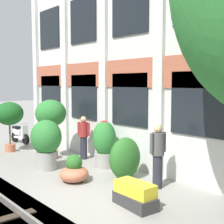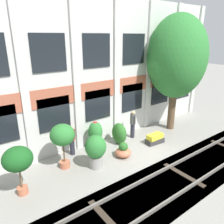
# 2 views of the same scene
# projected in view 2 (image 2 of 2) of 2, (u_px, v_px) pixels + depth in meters

# --- Properties ---
(ground_plane) EXTENTS (80.00, 80.00, 0.00)m
(ground_plane) POSITION_uv_depth(u_px,v_px,m) (146.00, 152.00, 11.63)
(ground_plane) COLOR gray
(apartment_facade) EXTENTS (15.67, 0.64, 7.86)m
(apartment_facade) POSITION_uv_depth(u_px,v_px,m) (114.00, 72.00, 12.50)
(apartment_facade) COLOR silver
(apartment_facade) RESTS_ON ground
(rail_tracks) EXTENTS (23.31, 2.80, 0.43)m
(rail_tracks) POSITION_uv_depth(u_px,v_px,m) (184.00, 177.00, 9.84)
(rail_tracks) COLOR #423F3A
(rail_tracks) RESTS_ON ground
(broadleaf_tree) EXTENTS (3.77, 3.59, 7.17)m
(broadleaf_tree) POSITION_uv_depth(u_px,v_px,m) (177.00, 59.00, 13.20)
(broadleaf_tree) COLOR brown
(broadleaf_tree) RESTS_ON ground
(potted_plant_low_pan) EXTENTS (1.12, 1.12, 2.18)m
(potted_plant_low_pan) POSITION_uv_depth(u_px,v_px,m) (63.00, 137.00, 9.80)
(potted_plant_low_pan) COLOR #B76647
(potted_plant_low_pan) RESTS_ON ground
(potted_plant_stone_basin) EXTENTS (0.77, 0.77, 1.56)m
(potted_plant_stone_basin) POSITION_uv_depth(u_px,v_px,m) (95.00, 134.00, 11.84)
(potted_plant_stone_basin) COLOR gray
(potted_plant_stone_basin) RESTS_ON ground
(potted_plant_tall_urn) EXTENTS (1.12, 1.12, 2.02)m
(potted_plant_tall_urn) POSITION_uv_depth(u_px,v_px,m) (18.00, 160.00, 8.11)
(potted_plant_tall_urn) COLOR #B76647
(potted_plant_tall_urn) RESTS_ON ground
(potted_plant_wide_bowl) EXTENTS (0.83, 0.83, 0.79)m
(potted_plant_wide_bowl) POSITION_uv_depth(u_px,v_px,m) (123.00, 151.00, 11.16)
(potted_plant_wide_bowl) COLOR #B76647
(potted_plant_wide_bowl) RESTS_ON ground
(potted_plant_fluted_column) EXTENTS (0.99, 0.99, 1.62)m
(potted_plant_fluted_column) POSITION_uv_depth(u_px,v_px,m) (96.00, 149.00, 10.05)
(potted_plant_fluted_column) COLOR gray
(potted_plant_fluted_column) RESTS_ON ground
(potted_plant_square_trough) EXTENTS (1.12, 0.61, 0.57)m
(potted_plant_square_trough) POSITION_uv_depth(u_px,v_px,m) (155.00, 139.00, 12.56)
(potted_plant_square_trough) COLOR #333333
(potted_plant_square_trough) RESTS_ON ground
(resident_by_doorway) EXTENTS (0.34, 0.53, 1.71)m
(resident_by_doorway) POSITION_uv_depth(u_px,v_px,m) (133.00, 123.00, 13.07)
(resident_by_doorway) COLOR #282833
(resident_by_doorway) RESTS_ON ground
(resident_watching_tracks) EXTENTS (0.50, 0.34, 1.58)m
(resident_watching_tracks) POSITION_uv_depth(u_px,v_px,m) (72.00, 140.00, 11.18)
(resident_watching_tracks) COLOR #282833
(resident_watching_tracks) RESTS_ON ground
(topiary_hedge) EXTENTS (0.71, 1.03, 1.22)m
(topiary_hedge) POSITION_uv_depth(u_px,v_px,m) (119.00, 133.00, 12.44)
(topiary_hedge) COLOR #286023
(topiary_hedge) RESTS_ON ground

